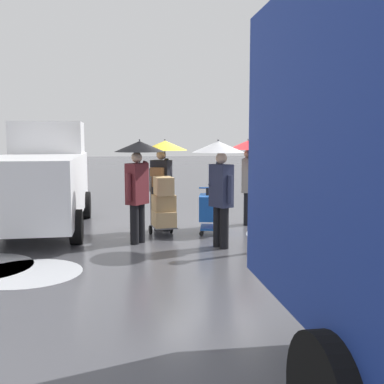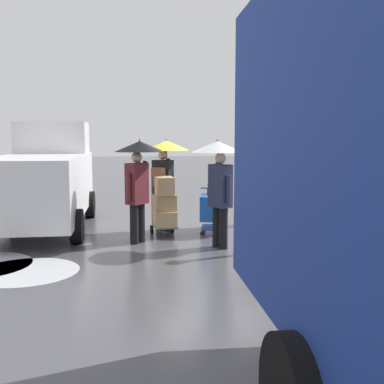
{
  "view_description": "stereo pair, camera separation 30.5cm",
  "coord_description": "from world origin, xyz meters",
  "px_view_note": "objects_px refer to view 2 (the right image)",
  "views": [
    {
      "loc": [
        1.79,
        11.06,
        2.17
      ],
      "look_at": [
        0.54,
        1.43,
        1.05
      ],
      "focal_mm": 43.85,
      "sensor_mm": 36.0,
      "label": 1
    },
    {
      "loc": [
        1.49,
        11.1,
        2.17
      ],
      "look_at": [
        0.54,
        1.43,
        1.05
      ],
      "focal_mm": 43.85,
      "sensor_mm": 36.0,
      "label": 2
    }
  ],
  "objects_px": {
    "pedestrian_pink_side": "(219,168)",
    "pedestrian_far_side": "(165,164)",
    "hand_dolly_boxes": "(164,204)",
    "cargo_van_parked_right": "(43,179)",
    "pedestrian_white_side": "(139,167)",
    "shopping_cart_vendor": "(212,209)",
    "pedestrian_black_side": "(251,162)",
    "street_lamp": "(357,128)"
  },
  "relations": [
    {
      "from": "pedestrian_white_side",
      "to": "pedestrian_far_side",
      "type": "distance_m",
      "value": 1.33
    },
    {
      "from": "cargo_van_parked_right",
      "to": "street_lamp",
      "type": "bearing_deg",
      "value": 162.11
    },
    {
      "from": "cargo_van_parked_right",
      "to": "pedestrian_far_side",
      "type": "bearing_deg",
      "value": 166.9
    },
    {
      "from": "pedestrian_black_side",
      "to": "pedestrian_far_side",
      "type": "height_order",
      "value": "same"
    },
    {
      "from": "pedestrian_black_side",
      "to": "pedestrian_white_side",
      "type": "distance_m",
      "value": 3.19
    },
    {
      "from": "hand_dolly_boxes",
      "to": "pedestrian_black_side",
      "type": "relative_size",
      "value": 0.61
    },
    {
      "from": "pedestrian_black_side",
      "to": "pedestrian_far_side",
      "type": "relative_size",
      "value": 1.0
    },
    {
      "from": "pedestrian_white_side",
      "to": "street_lamp",
      "type": "height_order",
      "value": "street_lamp"
    },
    {
      "from": "cargo_van_parked_right",
      "to": "pedestrian_black_side",
      "type": "xyz_separation_m",
      "value": [
        -5.05,
        0.2,
        0.41
      ]
    },
    {
      "from": "shopping_cart_vendor",
      "to": "street_lamp",
      "type": "xyz_separation_m",
      "value": [
        -2.86,
        1.1,
        1.8
      ]
    },
    {
      "from": "cargo_van_parked_right",
      "to": "pedestrian_pink_side",
      "type": "distance_m",
      "value": 4.63
    },
    {
      "from": "pedestrian_black_side",
      "to": "pedestrian_white_side",
      "type": "relative_size",
      "value": 1.0
    },
    {
      "from": "hand_dolly_boxes",
      "to": "cargo_van_parked_right",
      "type": "bearing_deg",
      "value": -24.02
    },
    {
      "from": "pedestrian_far_side",
      "to": "cargo_van_parked_right",
      "type": "bearing_deg",
      "value": -13.1
    },
    {
      "from": "pedestrian_black_side",
      "to": "pedestrian_white_side",
      "type": "xyz_separation_m",
      "value": [
        2.72,
        1.67,
        0.0
      ]
    },
    {
      "from": "cargo_van_parked_right",
      "to": "pedestrian_white_side",
      "type": "height_order",
      "value": "cargo_van_parked_right"
    },
    {
      "from": "shopping_cart_vendor",
      "to": "street_lamp",
      "type": "relative_size",
      "value": 0.27
    },
    {
      "from": "pedestrian_pink_side",
      "to": "pedestrian_black_side",
      "type": "height_order",
      "value": "same"
    },
    {
      "from": "pedestrian_white_side",
      "to": "shopping_cart_vendor",
      "type": "bearing_deg",
      "value": -154.77
    },
    {
      "from": "shopping_cart_vendor",
      "to": "pedestrian_pink_side",
      "type": "distance_m",
      "value": 1.71
    },
    {
      "from": "pedestrian_black_side",
      "to": "pedestrian_far_side",
      "type": "distance_m",
      "value": 2.19
    },
    {
      "from": "pedestrian_white_side",
      "to": "pedestrian_far_side",
      "type": "xyz_separation_m",
      "value": [
        -0.59,
        -1.2,
        -0.01
      ]
    },
    {
      "from": "pedestrian_white_side",
      "to": "pedestrian_far_side",
      "type": "height_order",
      "value": "same"
    },
    {
      "from": "pedestrian_black_side",
      "to": "street_lamp",
      "type": "relative_size",
      "value": 0.56
    },
    {
      "from": "pedestrian_pink_side",
      "to": "pedestrian_far_side",
      "type": "bearing_deg",
      "value": -61.13
    },
    {
      "from": "shopping_cart_vendor",
      "to": "hand_dolly_boxes",
      "type": "bearing_deg",
      "value": 9.43
    },
    {
      "from": "shopping_cart_vendor",
      "to": "pedestrian_black_side",
      "type": "xyz_separation_m",
      "value": [
        -1.08,
        -0.89,
        1.02
      ]
    },
    {
      "from": "cargo_van_parked_right",
      "to": "pedestrian_pink_side",
      "type": "xyz_separation_m",
      "value": [
        -3.9,
        2.47,
        0.41
      ]
    },
    {
      "from": "hand_dolly_boxes",
      "to": "pedestrian_pink_side",
      "type": "distance_m",
      "value": 1.79
    },
    {
      "from": "street_lamp",
      "to": "shopping_cart_vendor",
      "type": "bearing_deg",
      "value": -21.08
    },
    {
      "from": "pedestrian_pink_side",
      "to": "pedestrian_far_side",
      "type": "xyz_separation_m",
      "value": [
        0.99,
        -1.79,
        -0.01
      ]
    },
    {
      "from": "pedestrian_far_side",
      "to": "pedestrian_black_side",
      "type": "bearing_deg",
      "value": -167.55
    },
    {
      "from": "pedestrian_black_side",
      "to": "pedestrian_far_side",
      "type": "bearing_deg",
      "value": 12.45
    },
    {
      "from": "cargo_van_parked_right",
      "to": "pedestrian_black_side",
      "type": "distance_m",
      "value": 5.07
    },
    {
      "from": "shopping_cart_vendor",
      "to": "hand_dolly_boxes",
      "type": "relative_size",
      "value": 0.79
    },
    {
      "from": "hand_dolly_boxes",
      "to": "pedestrian_pink_side",
      "type": "relative_size",
      "value": 0.61
    },
    {
      "from": "cargo_van_parked_right",
      "to": "street_lamp",
      "type": "height_order",
      "value": "street_lamp"
    },
    {
      "from": "hand_dolly_boxes",
      "to": "shopping_cart_vendor",
      "type": "bearing_deg",
      "value": -170.57
    },
    {
      "from": "pedestrian_pink_side",
      "to": "pedestrian_far_side",
      "type": "relative_size",
      "value": 1.0
    },
    {
      "from": "cargo_van_parked_right",
      "to": "shopping_cart_vendor",
      "type": "relative_size",
      "value": 5.17
    },
    {
      "from": "shopping_cart_vendor",
      "to": "pedestrian_white_side",
      "type": "xyz_separation_m",
      "value": [
        1.64,
        0.77,
        1.02
      ]
    },
    {
      "from": "hand_dolly_boxes",
      "to": "street_lamp",
      "type": "relative_size",
      "value": 0.34
    }
  ]
}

